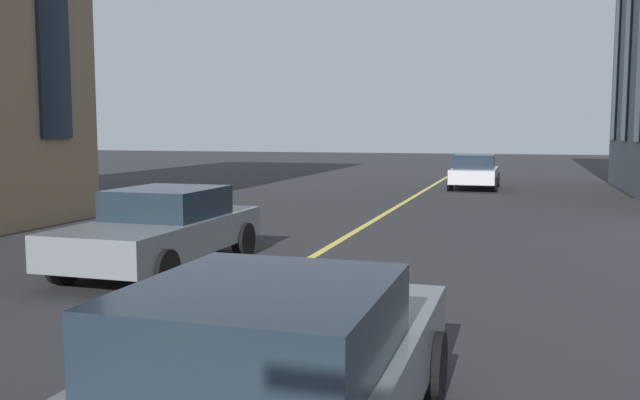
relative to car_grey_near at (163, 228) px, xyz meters
name	(u,v)px	position (x,y,z in m)	size (l,w,h in m)	color
lane_centre_line	(311,258)	(1.63, -2.11, -0.70)	(80.00, 0.16, 0.01)	#D8C64C
car_grey_near	(163,228)	(0.00, 0.00, 0.00)	(4.40, 1.95, 1.37)	slate
car_silver_trailing	(475,172)	(17.71, -3.96, 0.00)	(3.90, 1.89, 1.40)	#B7BABF
car_grey_parked_b	(273,375)	(-5.90, -4.26, 0.00)	(4.40, 1.95, 1.37)	slate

